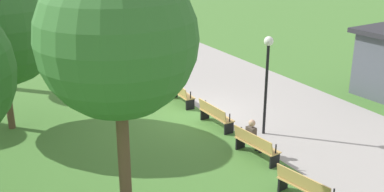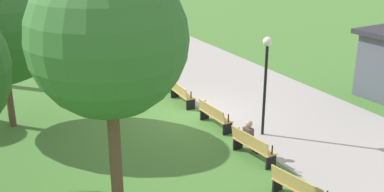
{
  "view_description": "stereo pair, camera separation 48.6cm",
  "coord_description": "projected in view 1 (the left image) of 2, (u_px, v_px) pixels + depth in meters",
  "views": [
    {
      "loc": [
        14.5,
        -8.4,
        6.8
      ],
      "look_at": [
        0.0,
        -0.29,
        0.8
      ],
      "focal_mm": 43.03,
      "sensor_mm": 36.0,
      "label": 1
    },
    {
      "loc": [
        14.73,
        -7.97,
        6.8
      ],
      "look_at": [
        0.0,
        -0.29,
        0.8
      ],
      "focal_mm": 43.03,
      "sensor_mm": 36.0,
      "label": 2
    }
  ],
  "objects": [
    {
      "name": "bench_4",
      "position": [
        256.0,
        145.0,
        14.42
      ],
      "size": [
        1.73,
        0.66,
        0.89
      ],
      "rotation": [
        0.0,
        0.0,
        0.11
      ],
      "color": "tan",
      "rests_on": "ground"
    },
    {
      "name": "tree_3",
      "position": [
        117.0,
        40.0,
        9.7
      ],
      "size": [
        3.48,
        3.48,
        6.38
      ],
      "color": "brown",
      "rests_on": "ground"
    },
    {
      "name": "person_seated",
      "position": [
        253.0,
        136.0,
        14.65
      ],
      "size": [
        0.36,
        0.55,
        1.2
      ],
      "rotation": [
        0.0,
        0.0,
        0.11
      ],
      "color": "#4C4238",
      "rests_on": "ground"
    },
    {
      "name": "bench_1",
      "position": [
        149.0,
        76.0,
        21.13
      ],
      "size": [
        1.73,
        0.66,
        0.89
      ],
      "rotation": [
        0.0,
        0.0,
        -0.11
      ],
      "color": "tan",
      "rests_on": "ground"
    },
    {
      "name": "bench_0",
      "position": [
        119.0,
        64.0,
        23.17
      ],
      "size": [
        1.75,
        0.77,
        0.89
      ],
      "rotation": [
        0.0,
        0.0,
        -0.18
      ],
      "color": "tan",
      "rests_on": "ground"
    },
    {
      "name": "bench_3",
      "position": [
        215.0,
        115.0,
        16.74
      ],
      "size": [
        1.71,
        0.53,
        0.89
      ],
      "rotation": [
        0.0,
        0.0,
        0.04
      ],
      "color": "tan",
      "rests_on": "ground"
    },
    {
      "name": "ground_plane",
      "position": [
        198.0,
        114.0,
        18.07
      ],
      "size": [
        120.0,
        120.0,
        0.0
      ],
      "primitive_type": "plane",
      "color": "#477A33"
    },
    {
      "name": "trash_bin",
      "position": [
        108.0,
        58.0,
        24.26
      ],
      "size": [
        0.47,
        0.47,
        0.9
      ],
      "primitive_type": "cylinder",
      "color": "black",
      "rests_on": "ground"
    },
    {
      "name": "bench_5",
      "position": [
        305.0,
        187.0,
        12.01
      ],
      "size": [
        1.75,
        0.77,
        0.89
      ],
      "rotation": [
        0.0,
        0.0,
        0.18
      ],
      "color": "tan",
      "rests_on": "ground"
    },
    {
      "name": "path_paving",
      "position": [
        264.0,
        100.0,
        19.55
      ],
      "size": [
        28.37,
        5.86,
        0.01
      ],
      "primitive_type": "cube",
      "color": "#A39E99",
      "rests_on": "ground"
    },
    {
      "name": "bench_2",
      "position": [
        180.0,
        93.0,
        18.99
      ],
      "size": [
        1.71,
        0.53,
        0.89
      ],
      "rotation": [
        0.0,
        0.0,
        -0.04
      ],
      "color": "tan",
      "rests_on": "ground"
    },
    {
      "name": "lamp_post",
      "position": [
        267.0,
        66.0,
        15.49
      ],
      "size": [
        0.32,
        0.32,
        3.51
      ],
      "color": "black",
      "rests_on": "ground"
    }
  ]
}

